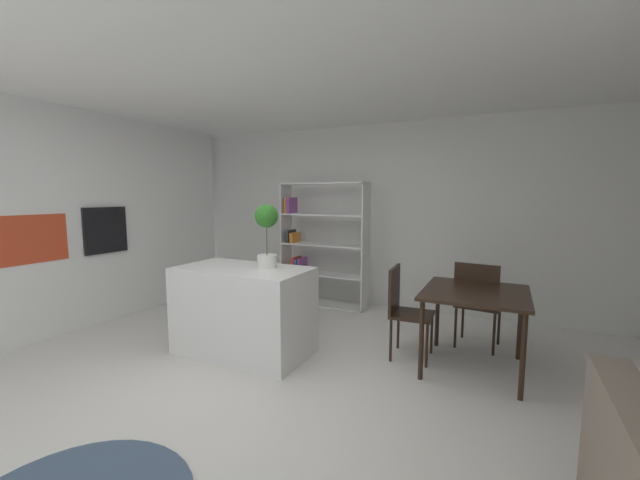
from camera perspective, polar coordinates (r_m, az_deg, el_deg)
ground_plane at (r=3.67m, az=-9.67°, el=-20.24°), size 9.51×9.51×0.00m
ceiling_slab at (r=3.44m, az=-10.65°, el=24.61°), size 6.91×5.79×0.06m
back_partition at (r=5.84m, az=6.74°, el=3.62°), size 6.91×0.06×2.69m
tall_cabinet_run_left at (r=5.66m, az=-36.06°, el=2.28°), size 0.66×5.22×2.69m
cabinet_niche_splashback at (r=5.15m, az=-39.21°, el=-0.17°), size 0.01×1.17×0.54m
built_in_oven at (r=5.65m, az=-29.38°, el=1.33°), size 0.06×0.58×0.59m
kitchen_island at (r=4.15m, az=-11.34°, el=-10.24°), size 1.38×0.76×0.91m
potted_plant_on_island at (r=3.95m, az=-7.97°, el=1.66°), size 0.24×0.24×0.66m
open_bookshelf at (r=5.74m, az=-0.24°, el=-0.51°), size 1.33×0.33×1.84m
dining_table at (r=3.91m, az=22.15°, el=-8.20°), size 0.93×0.99×0.76m
dining_chair_island_side at (r=4.04m, az=12.28°, el=-9.35°), size 0.43×0.44×0.93m
dining_chair_far at (r=4.44m, az=22.42°, el=-8.01°), size 0.49×0.46×0.95m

